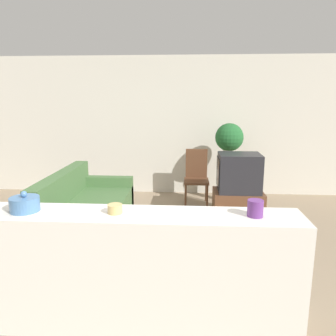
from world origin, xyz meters
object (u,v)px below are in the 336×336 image
Objects in this scene: television at (239,173)px; wooden_chair at (196,175)px; couch at (86,212)px; potted_plant at (229,138)px; decorative_bowl at (25,204)px.

wooden_chair is at bearing 127.06° from television.
potted_plant is (2.19, 1.57, 0.89)m from couch.
television is 1.08m from wooden_chair.
television is at bearing -52.94° from wooden_chair.
couch is 2.95× the size of potted_plant.
wooden_chair is 1.56× the size of potted_plant.
decorative_bowl is (-2.09, -2.54, 0.29)m from television.
potted_plant is (-0.05, 0.94, 0.42)m from television.
television reaches higher than couch.
television is 3.31m from decorative_bowl.
wooden_chair is 4.21× the size of decorative_bowl.
decorative_bowl is at bearing -85.78° from couch.
decorative_bowl is at bearing -113.37° from wooden_chair.
potted_plant is 2.69× the size of decorative_bowl.
potted_plant is at bearing 59.63° from decorative_bowl.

